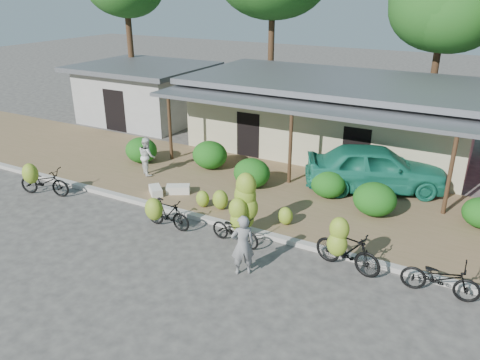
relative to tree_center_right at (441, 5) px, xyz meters
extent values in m
plane|color=#3C3A38|center=(-3.31, -16.61, -6.29)|extent=(100.00, 100.00, 0.00)
cube|color=#806345|center=(-3.31, -11.61, -6.23)|extent=(60.00, 6.00, 0.12)
cube|color=#A8A399|center=(-3.31, -14.61, -6.21)|extent=(60.00, 0.25, 0.15)
cube|color=#BAB18C|center=(-3.31, -5.61, -4.74)|extent=(12.00, 6.00, 3.10)
cube|color=slate|center=(-3.31, -5.61, -3.06)|extent=(13.00, 7.00, 0.25)
cube|color=black|center=(-3.31, -8.56, -5.19)|extent=(1.40, 0.12, 2.20)
cube|color=slate|center=(-3.31, -9.61, -3.39)|extent=(13.00, 2.00, 0.15)
cylinder|color=#46301C|center=(-8.91, -10.51, -4.86)|extent=(0.14, 0.14, 2.85)
cylinder|color=#46301C|center=(-3.31, -10.51, -4.86)|extent=(0.14, 0.14, 2.85)
cylinder|color=#46301C|center=(2.29, -10.51, -4.86)|extent=(0.14, 0.14, 2.85)
cube|color=#A6A5A0|center=(-14.31, -5.61, -4.84)|extent=(6.00, 5.00, 2.90)
cube|color=slate|center=(-14.31, -5.61, -3.26)|extent=(7.00, 6.00, 0.25)
cube|color=black|center=(-14.31, -8.06, -5.19)|extent=(1.40, 0.12, 2.20)
cylinder|color=#46301C|center=(-16.81, -3.61, -2.43)|extent=(0.36, 0.36, 7.71)
cylinder|color=#46301C|center=(-8.81, -0.61, -2.09)|extent=(0.36, 0.36, 8.38)
cylinder|color=#46301C|center=(0.19, -0.11, -3.01)|extent=(0.36, 0.36, 6.55)
ellipsoid|color=#134D18|center=(0.19, -0.11, -0.10)|extent=(5.29, 5.29, 4.23)
ellipsoid|color=#134D18|center=(-0.31, 0.19, 0.20)|extent=(4.50, 4.50, 3.60)
ellipsoid|color=#135313|center=(-9.78, -11.47, -5.62)|extent=(1.39, 1.25, 1.09)
ellipsoid|color=#135313|center=(-6.82, -10.66, -5.59)|extent=(1.48, 1.33, 1.15)
ellipsoid|color=#135313|center=(-4.40, -11.56, -5.62)|extent=(1.41, 1.26, 1.10)
ellipsoid|color=#135313|center=(-1.56, -11.09, -5.67)|extent=(1.26, 1.13, 0.98)
ellipsoid|color=#135313|center=(0.25, -11.72, -5.61)|extent=(1.43, 1.28, 1.11)
imported|color=black|center=(-10.87, -15.67, -5.76)|extent=(2.09, 1.17, 1.04)
ellipsoid|color=#95AE2B|center=(-10.70, -16.30, -5.19)|extent=(0.60, 0.51, 0.75)
imported|color=black|center=(-5.34, -15.56, -5.79)|extent=(1.64, 0.47, 0.99)
ellipsoid|color=#95AE2B|center=(-5.34, -16.21, -5.35)|extent=(0.57, 0.49, 0.72)
imported|color=black|center=(-2.97, -15.41, -5.84)|extent=(1.74, 0.80, 0.88)
ellipsoid|color=#95AE2B|center=(-2.95, -14.86, -5.65)|extent=(0.60, 0.51, 0.75)
ellipsoid|color=#95AE2B|center=(-2.85, -14.87, -5.29)|extent=(0.68, 0.57, 0.84)
ellipsoid|color=#95AE2B|center=(-2.93, -14.86, -4.91)|extent=(0.68, 0.58, 0.86)
ellipsoid|color=#95AE2B|center=(-2.90, -14.86, -4.57)|extent=(0.63, 0.54, 0.79)
ellipsoid|color=#95AE2B|center=(-2.94, -15.21, -5.60)|extent=(0.57, 0.48, 0.71)
ellipsoid|color=#95AE2B|center=(-2.98, -15.21, -5.23)|extent=(0.58, 0.49, 0.72)
imported|color=black|center=(0.37, -15.15, -5.70)|extent=(2.00, 0.93, 1.16)
ellipsoid|color=#95AE2B|center=(0.23, -15.79, -5.22)|extent=(0.53, 0.45, 0.66)
ellipsoid|color=#95AE2B|center=(0.24, -15.74, -4.80)|extent=(0.51, 0.44, 0.64)
imported|color=black|center=(2.73, -15.17, -5.79)|extent=(1.91, 0.74, 0.99)
ellipsoid|color=#95AE2B|center=(-5.07, -13.94, -5.87)|extent=(0.47, 0.40, 0.59)
ellipsoid|color=#95AE2B|center=(-4.44, -13.80, -5.82)|extent=(0.55, 0.47, 0.69)
ellipsoid|color=#95AE2B|center=(-2.05, -13.77, -5.87)|extent=(0.48, 0.40, 0.59)
cube|color=silver|center=(-6.50, -13.40, -6.02)|extent=(0.94, 0.78, 0.30)
cube|color=silver|center=(-7.15, -13.89, -6.03)|extent=(0.81, 0.78, 0.28)
imported|color=gray|center=(-2.03, -16.68, -5.42)|extent=(0.75, 0.71, 1.73)
imported|color=silver|center=(-8.66, -12.43, -5.40)|extent=(0.94, 0.90, 1.54)
imported|color=#1B7A60|center=(-0.27, -9.61, -5.30)|extent=(5.47, 3.88, 1.73)
camera|label=1|loc=(3.03, -26.11, 0.90)|focal=35.00mm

